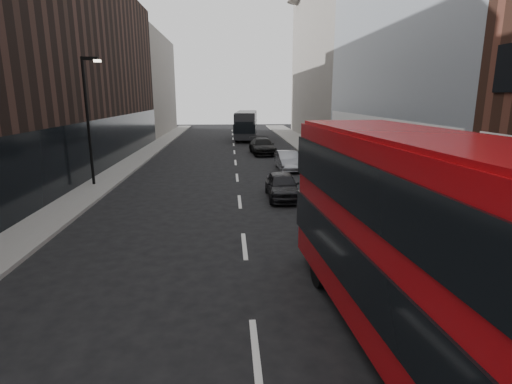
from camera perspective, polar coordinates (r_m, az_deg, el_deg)
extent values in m
cube|color=slate|center=(31.49, 10.90, 4.14)|extent=(3.00, 80.00, 0.15)
cube|color=slate|center=(31.38, -17.71, 3.71)|extent=(2.00, 80.00, 0.15)
cube|color=#999FA2|center=(29.09, 22.27, 22.33)|extent=(5.00, 22.00, 20.00)
cube|color=silver|center=(27.95, 16.42, 6.45)|extent=(0.35, 21.00, 3.80)
cube|color=slate|center=(50.64, 10.34, 17.76)|extent=(5.00, 24.00, 18.00)
cube|color=black|center=(36.79, -22.13, 15.57)|extent=(5.00, 24.00, 14.00)
cube|color=slate|center=(58.12, -15.28, 14.47)|extent=(5.00, 20.00, 13.00)
cylinder|color=black|center=(24.39, -22.87, 9.13)|extent=(0.16, 0.16, 7.00)
cube|color=black|center=(24.30, -22.70, 17.19)|extent=(0.90, 0.15, 0.18)
cube|color=#FFF2CC|center=(24.17, -21.74, 17.01)|extent=(0.35, 0.22, 0.12)
cube|color=#9D090D|center=(8.02, 24.17, -7.62)|extent=(3.12, 10.89, 3.91)
cube|color=black|center=(8.26, 23.74, -11.75)|extent=(3.24, 10.94, 1.08)
cube|color=black|center=(7.73, 24.90, -0.48)|extent=(3.24, 10.94, 1.08)
cube|color=black|center=(12.84, 11.46, -1.27)|extent=(2.08, 0.21, 1.37)
cube|color=#9D090D|center=(7.58, 25.62, 6.57)|extent=(3.00, 10.45, 0.12)
cylinder|color=black|center=(11.21, 9.12, -10.82)|extent=(0.35, 0.99, 0.98)
cylinder|color=black|center=(11.97, 19.16, -9.81)|extent=(0.35, 0.99, 0.98)
cube|color=black|center=(48.86, -1.39, 9.66)|extent=(3.17, 10.22, 2.83)
cube|color=black|center=(48.87, -1.39, 9.44)|extent=(3.30, 10.28, 1.01)
cube|color=black|center=(43.82, -1.69, 9.15)|extent=(1.94, 0.25, 1.28)
cube|color=black|center=(53.90, -1.14, 9.97)|extent=(1.94, 0.25, 1.28)
cube|color=black|center=(48.78, -1.40, 11.35)|extent=(3.05, 9.81, 0.12)
cylinder|color=black|center=(52.22, -2.32, 8.44)|extent=(0.35, 0.94, 0.91)
cylinder|color=black|center=(52.13, -0.12, 8.44)|extent=(0.35, 0.94, 0.91)
cylinder|color=black|center=(45.82, -2.82, 7.72)|extent=(0.35, 0.94, 0.91)
cylinder|color=black|center=(45.73, -0.31, 7.73)|extent=(0.35, 0.94, 0.91)
imported|color=black|center=(20.30, 3.78, 0.94)|extent=(1.58, 3.90, 1.33)
imported|color=gray|center=(28.29, 4.55, 4.49)|extent=(1.49, 4.02, 1.31)
imported|color=black|center=(36.04, 0.91, 6.56)|extent=(2.36, 5.00, 1.41)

